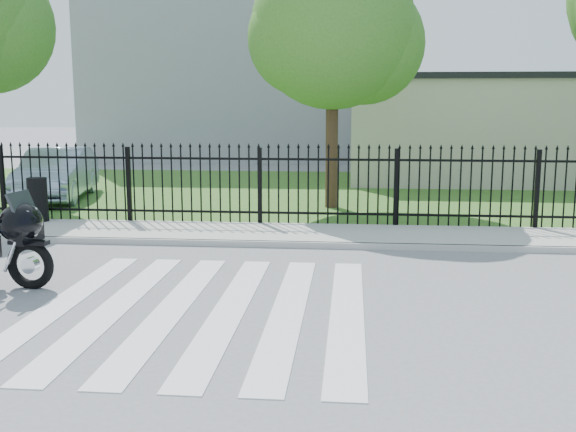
{
  "coord_description": "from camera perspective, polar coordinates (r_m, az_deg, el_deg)",
  "views": [
    {
      "loc": [
        2.03,
        -8.75,
        2.83
      ],
      "look_at": [
        1.03,
        1.83,
        1.0
      ],
      "focal_mm": 42.0,
      "sensor_mm": 36.0,
      "label": 1
    }
  ],
  "objects": [
    {
      "name": "litter_bin",
      "position": [
        16.24,
        -20.42,
        1.31
      ],
      "size": [
        0.57,
        0.57,
        0.99
      ],
      "primitive_type": "cylinder",
      "rotation": [
        0.0,
        0.0,
        -0.36
      ],
      "color": "black",
      "rests_on": "sidewalk"
    },
    {
      "name": "curb",
      "position": [
        13.21,
        -3.55,
        -2.35
      ],
      "size": [
        40.0,
        0.12,
        0.12
      ],
      "primitive_type": "cube",
      "color": "#ADAAA3",
      "rests_on": "ground"
    },
    {
      "name": "grass_strip",
      "position": [
        21.04,
        -0.17,
        2.07
      ],
      "size": [
        40.0,
        12.0,
        0.02
      ],
      "primitive_type": "cube",
      "color": "#2F5D20",
      "rests_on": "ground"
    },
    {
      "name": "sidewalk",
      "position": [
        14.17,
        -2.92,
        -1.51
      ],
      "size": [
        40.0,
        2.0,
        0.12
      ],
      "primitive_type": "cube",
      "color": "#ADAAA3",
      "rests_on": "ground"
    },
    {
      "name": "crosswalk",
      "position": [
        9.42,
        -7.36,
        -7.77
      ],
      "size": [
        5.0,
        5.5,
        0.01
      ],
      "primitive_type": null,
      "color": "silver",
      "rests_on": "ground"
    },
    {
      "name": "iron_fence",
      "position": [
        15.01,
        -2.4,
        2.39
      ],
      "size": [
        26.0,
        0.04,
        1.8
      ],
      "color": "black",
      "rests_on": "ground"
    },
    {
      "name": "parked_car",
      "position": [
        20.37,
        -18.98,
        3.4
      ],
      "size": [
        2.35,
        4.67,
        1.47
      ],
      "primitive_type": "imported",
      "rotation": [
        0.0,
        0.0,
        0.19
      ],
      "color": "#A5B4CF",
      "rests_on": "grass_strip"
    },
    {
      "name": "building_low",
      "position": [
        25.27,
        16.89,
        6.91
      ],
      "size": [
        10.0,
        6.0,
        3.5
      ],
      "primitive_type": "cube",
      "color": "#BEB39E",
      "rests_on": "ground"
    },
    {
      "name": "building_tall",
      "position": [
        35.26,
        -2.9,
        14.93
      ],
      "size": [
        15.0,
        10.0,
        12.0
      ],
      "primitive_type": "cube",
      "color": "gray",
      "rests_on": "ground"
    },
    {
      "name": "building_low_roof",
      "position": [
        25.26,
        17.1,
        11.1
      ],
      "size": [
        10.2,
        6.2,
        0.2
      ],
      "primitive_type": "cube",
      "color": "black",
      "rests_on": "building_low"
    },
    {
      "name": "tree_mid",
      "position": [
        17.85,
        3.83,
        15.65
      ],
      "size": [
        4.2,
        4.2,
        6.78
      ],
      "color": "#382316",
      "rests_on": "ground"
    },
    {
      "name": "ground",
      "position": [
        9.42,
        -7.36,
        -7.8
      ],
      "size": [
        120.0,
        120.0,
        0.0
      ],
      "primitive_type": "plane",
      "color": "slate",
      "rests_on": "ground"
    }
  ]
}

